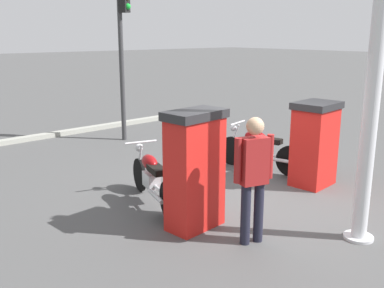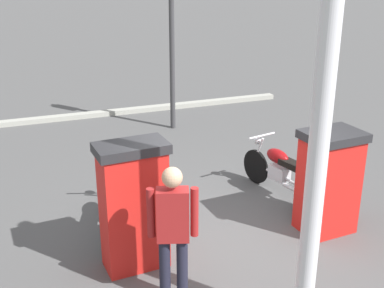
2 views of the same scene
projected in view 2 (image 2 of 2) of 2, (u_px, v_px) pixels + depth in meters
ground_plane at (232, 241)px, 7.03m from camera, size 120.00×120.00×0.00m
fuel_pump_near at (328, 181)px, 7.07m from camera, size 0.72×0.88×1.54m
fuel_pump_far at (134, 206)px, 6.18m from camera, size 0.59×0.93×1.71m
motorcycle_near_pump at (280, 170)px, 8.24m from camera, size 1.89×0.67×0.95m
motorcycle_far_pump at (122, 195)px, 7.37m from camera, size 1.90×0.78×0.93m
attendant_person at (173, 227)px, 5.46m from camera, size 0.29×0.57×1.70m
roadside_traffic_light at (174, 14)px, 10.83m from camera, size 0.40×0.30×3.93m
canopy_support_pole at (318, 149)px, 4.66m from camera, size 0.40×0.40×4.31m
road_edge_kerb at (132, 110)px, 12.98m from camera, size 0.53×8.38×0.12m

